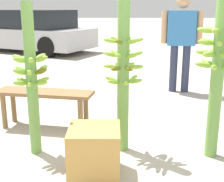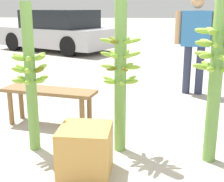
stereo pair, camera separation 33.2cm
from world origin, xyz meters
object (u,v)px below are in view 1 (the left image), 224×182
at_px(parked_car, 34,32).
at_px(banana_stalk_center, 123,74).
at_px(banana_stalk_left, 31,78).
at_px(vendor_person, 181,36).
at_px(market_bench, 44,98).
at_px(produce_crate, 94,152).
at_px(banana_stalk_right, 218,68).

bearing_deg(parked_car, banana_stalk_center, -132.99).
height_order(banana_stalk_left, vendor_person, vendor_person).
bearing_deg(vendor_person, parked_car, -43.06).
xyz_separation_m(market_bench, produce_crate, (0.66, -1.11, -0.15)).
relative_size(vendor_person, parked_car, 0.38).
xyz_separation_m(banana_stalk_right, parked_car, (-3.55, 7.42, -0.24)).
height_order(banana_stalk_left, produce_crate, banana_stalk_left).
xyz_separation_m(market_bench, parked_car, (-1.77, 6.69, 0.26)).
relative_size(banana_stalk_right, parked_car, 0.37).
bearing_deg(banana_stalk_center, banana_stalk_right, -8.78).
distance_m(banana_stalk_center, market_bench, 1.17).
height_order(market_bench, produce_crate, market_bench).
bearing_deg(produce_crate, banana_stalk_right, 18.70).
height_order(banana_stalk_right, parked_car, banana_stalk_right).
bearing_deg(vendor_person, banana_stalk_left, 61.46).
bearing_deg(banana_stalk_center, parked_car, 110.25).
height_order(banana_stalk_center, market_bench, banana_stalk_center).
distance_m(banana_stalk_center, parked_car, 7.77).
xyz_separation_m(banana_stalk_left, banana_stalk_right, (1.73, -0.06, 0.11)).
bearing_deg(banana_stalk_right, produce_crate, -161.30).
bearing_deg(vendor_person, banana_stalk_center, 76.05).
bearing_deg(market_bench, banana_stalk_left, -75.53).
distance_m(banana_stalk_left, banana_stalk_center, 0.87).
bearing_deg(produce_crate, banana_stalk_center, 63.46).
bearing_deg(vendor_person, banana_stalk_right, 96.39).
bearing_deg(market_bench, produce_crate, -48.57).
distance_m(parked_car, produce_crate, 8.18).
distance_m(market_bench, produce_crate, 1.30).
bearing_deg(banana_stalk_left, market_bench, 93.77).
height_order(parked_car, produce_crate, parked_car).
distance_m(banana_stalk_left, produce_crate, 0.93).
relative_size(banana_stalk_left, parked_car, 0.34).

